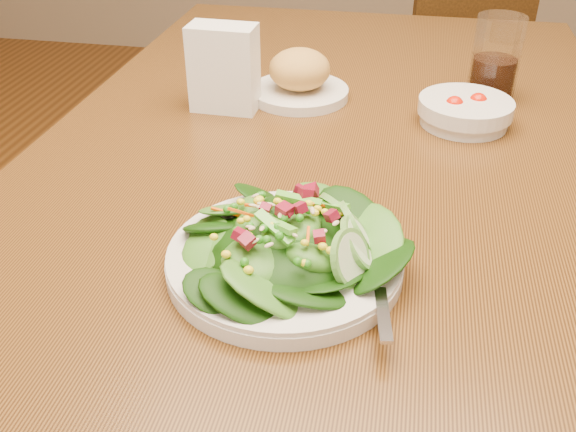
# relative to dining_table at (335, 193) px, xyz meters

# --- Properties ---
(dining_table) EXTENTS (0.90, 1.40, 0.75)m
(dining_table) POSITION_rel_dining_table_xyz_m (0.00, 0.00, 0.00)
(dining_table) COLOR brown
(dining_table) RESTS_ON ground_plane
(chair_far) EXTENTS (0.49, 0.49, 0.82)m
(chair_far) POSITION_rel_dining_table_xyz_m (0.23, 1.09, -0.22)
(chair_far) COLOR #4C2B0E
(chair_far) RESTS_ON ground_plane
(salad_plate) EXTENTS (0.26, 0.26, 0.08)m
(salad_plate) POSITION_rel_dining_table_xyz_m (-0.01, -0.34, 0.13)
(salad_plate) COLOR silver
(salad_plate) RESTS_ON dining_table
(bread_plate) EXTENTS (0.17, 0.17, 0.09)m
(bread_plate) POSITION_rel_dining_table_xyz_m (-0.08, 0.14, 0.14)
(bread_plate) COLOR silver
(bread_plate) RESTS_ON dining_table
(tomato_bowl) EXTENTS (0.15, 0.15, 0.05)m
(tomato_bowl) POSITION_rel_dining_table_xyz_m (0.19, 0.08, 0.12)
(tomato_bowl) COLOR silver
(tomato_bowl) RESTS_ON dining_table
(drinking_glass) EXTENTS (0.08, 0.08, 0.14)m
(drinking_glass) POSITION_rel_dining_table_xyz_m (0.24, 0.20, 0.16)
(drinking_glass) COLOR silver
(drinking_glass) RESTS_ON dining_table
(napkin_holder) EXTENTS (0.11, 0.06, 0.14)m
(napkin_holder) POSITION_rel_dining_table_xyz_m (-0.20, 0.07, 0.18)
(napkin_holder) COLOR white
(napkin_holder) RESTS_ON dining_table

